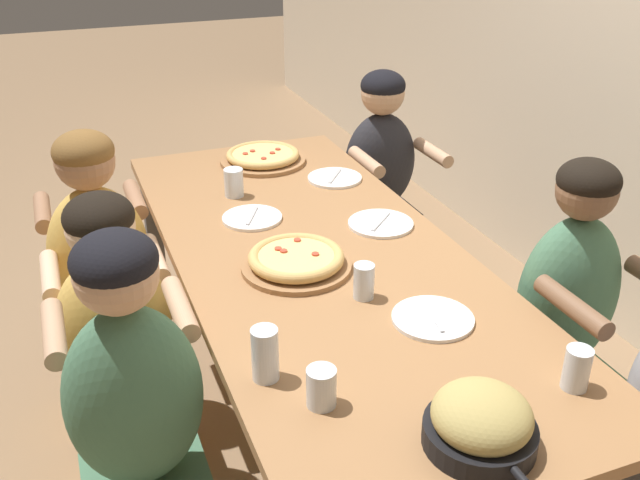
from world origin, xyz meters
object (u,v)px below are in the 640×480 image
pizza_board_main (263,157)px  skillet_bowl (480,423)px  empty_plate_d (335,178)px  diner_near_midright (141,443)px  empty_plate_c (252,218)px  drinking_glass_b (576,371)px  pizza_board_second (296,260)px  drinking_glass_c (321,389)px  empty_plate_a (381,224)px  drinking_glass_d (265,357)px  diner_far_left (379,191)px  diner_near_center (121,358)px  diner_near_midleft (105,290)px  empty_plate_b (433,318)px  drinking_glass_e (364,284)px  diner_far_midright (560,341)px  drinking_glass_a (234,184)px

pizza_board_main → skillet_bowl: bearing=-2.4°
empty_plate_d → diner_near_midright: 1.45m
empty_plate_c → drinking_glass_b: drinking_glass_b is taller
empty_plate_c → diner_near_midright: (0.78, -0.55, -0.24)m
pizza_board_main → empty_plate_d: size_ratio=1.67×
pizza_board_second → drinking_glass_c: 0.68m
drinking_glass_c → diner_near_midright: 0.57m
empty_plate_a → empty_plate_d: 0.47m
empty_plate_c → empty_plate_d: (-0.25, 0.44, -0.00)m
pizza_board_main → drinking_glass_d: drinking_glass_d is taller
pizza_board_second → drinking_glass_c: bearing=-14.5°
drinking_glass_b → drinking_glass_c: (-0.17, -0.61, -0.00)m
diner_far_left → diner_near_center: bearing=33.9°
drinking_glass_b → drinking_glass_c: bearing=-105.4°
drinking_glass_c → drinking_glass_d: bearing=-147.4°
diner_near_midleft → drinking_glass_b: bearing=-52.7°
pizza_board_main → drinking_glass_b: size_ratio=3.35×
empty_plate_c → empty_plate_b: bearing=19.0°
drinking_glass_e → diner_far_midright: bearing=79.1°
diner_near_midright → diner_near_center: diner_near_midright is taller
diner_near_midright → diner_near_center: (-0.47, -0.00, -0.04)m
empty_plate_a → drinking_glass_d: (0.70, -0.66, 0.06)m
pizza_board_main → empty_plate_d: pizza_board_main is taller
diner_far_left → drinking_glass_d: bearing=55.3°
empty_plate_c → drinking_glass_e: (0.65, 0.16, 0.04)m
skillet_bowl → drinking_glass_a: (-1.56, -0.14, -0.01)m
drinking_glass_c → diner_near_midright: bearing=-124.7°
diner_far_left → drinking_glass_e: bearing=62.2°
empty_plate_b → drinking_glass_a: bearing=-164.8°
pizza_board_main → empty_plate_b: 1.40m
drinking_glass_a → empty_plate_a: bearing=43.0°
empty_plate_d → drinking_glass_c: drinking_glass_c is taller
empty_plate_c → pizza_board_second: bearing=3.8°
empty_plate_c → diner_near_midleft: bearing=-100.7°
drinking_glass_e → empty_plate_c: bearing=-166.5°
drinking_glass_d → diner_near_center: diner_near_center is taller
skillet_bowl → drinking_glass_e: skillet_bowl is taller
pizza_board_main → drinking_glass_a: drinking_glass_a is taller
empty_plate_b → diner_near_center: bearing=-122.3°
empty_plate_b → diner_near_center: size_ratio=0.21×
pizza_board_second → drinking_glass_c: drinking_glass_c is taller
pizza_board_main → diner_near_center: diner_near_center is taller
skillet_bowl → empty_plate_d: skillet_bowl is taller
pizza_board_second → empty_plate_b: (0.43, 0.26, -0.02)m
drinking_glass_a → diner_near_center: (0.55, -0.55, -0.32)m
drinking_glass_d → diner_near_midright: (-0.14, -0.32, -0.30)m
drinking_glass_b → drinking_glass_d: bearing=-114.1°
drinking_glass_c → diner_near_center: 0.92m
empty_plate_d → diner_near_midright: bearing=-43.7°
drinking_glass_d → diner_far_midright: 1.12m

